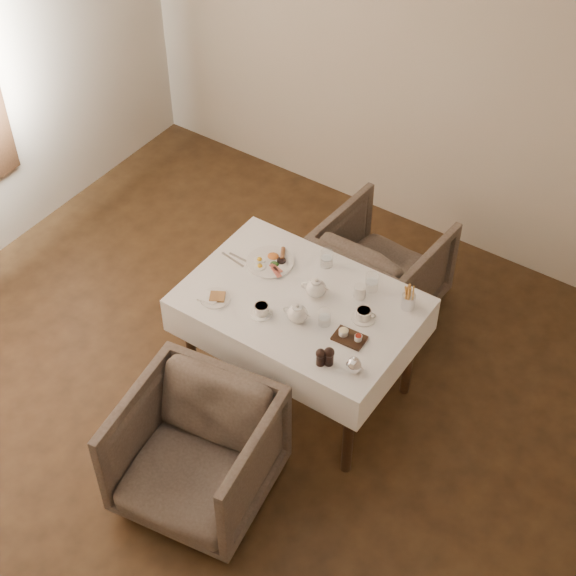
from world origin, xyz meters
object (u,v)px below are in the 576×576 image
at_px(armchair_near, 196,454).
at_px(armchair_far, 381,266).
at_px(table, 300,315).
at_px(teapot_centre, 316,287).
at_px(breakfast_plate, 271,261).

relative_size(armchair_near, armchair_far, 1.05).
xyz_separation_m(table, armchair_near, (-0.04, -0.92, -0.29)).
distance_m(armchair_near, armchair_far, 1.82).
relative_size(table, armchair_near, 1.66).
bearing_deg(teapot_centre, table, -140.35).
bearing_deg(breakfast_plate, teapot_centre, -18.13).
bearing_deg(table, armchair_far, 88.09).
bearing_deg(armchair_near, teapot_centre, 75.96).
distance_m(table, armchair_near, 0.96).
height_order(armchair_near, breakfast_plate, breakfast_plate).
bearing_deg(armchair_far, table, 91.75).
relative_size(table, armchair_far, 1.75).
bearing_deg(breakfast_plate, armchair_far, 60.08).
bearing_deg(table, teapot_centre, 57.02).
distance_m(armchair_far, breakfast_plate, 0.92).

